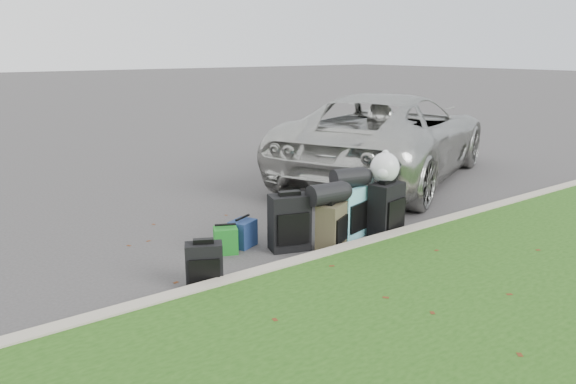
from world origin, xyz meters
TOP-DOWN VIEW (x-y plane):
  - ground at (0.00, 0.00)m, footprint 120.00×120.00m
  - curb at (0.00, -1.00)m, footprint 120.00×0.18m
  - suv at (3.41, 1.71)m, footprint 6.38×4.85m
  - suitcase_small_black at (-1.89, -0.74)m, footprint 0.43×0.36m
  - suitcase_large_black_left at (-0.51, -0.37)m, footprint 0.55×0.43m
  - suitcase_olive at (-0.06, -0.64)m, footprint 0.49×0.42m
  - suitcase_teal at (0.38, -0.47)m, footprint 0.53×0.39m
  - suitcase_large_black_right at (0.85, -0.69)m, footprint 0.51×0.36m
  - tote_green at (-1.20, -0.01)m, footprint 0.35×0.32m
  - tote_navy at (-0.90, 0.07)m, footprint 0.38×0.35m
  - duffel_left at (-0.12, -0.62)m, footprint 0.50×0.29m
  - duffel_right at (0.39, -0.44)m, footprint 0.49×0.34m
  - trash_bag at (0.86, -0.62)m, footprint 0.39×0.39m

SIDE VIEW (x-z plane):
  - ground at x=0.00m, z-range 0.00..0.00m
  - curb at x=0.00m, z-range 0.00..0.15m
  - tote_green at x=-1.20m, z-range 0.00..0.32m
  - tote_navy at x=-0.90m, z-range 0.00..0.33m
  - suitcase_small_black at x=-1.89m, z-range 0.00..0.47m
  - suitcase_olive at x=-0.06m, z-range 0.00..0.57m
  - suitcase_teal at x=0.38m, z-range 0.00..0.67m
  - suitcase_large_black_left at x=-0.51m, z-range 0.00..0.69m
  - suitcase_large_black_right at x=0.85m, z-range 0.00..0.70m
  - duffel_left at x=-0.12m, z-range 0.57..0.83m
  - duffel_right at x=0.39m, z-range 0.67..0.92m
  - suv at x=3.41m, z-range 0.00..1.61m
  - trash_bag at x=0.86m, z-range 0.70..1.09m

